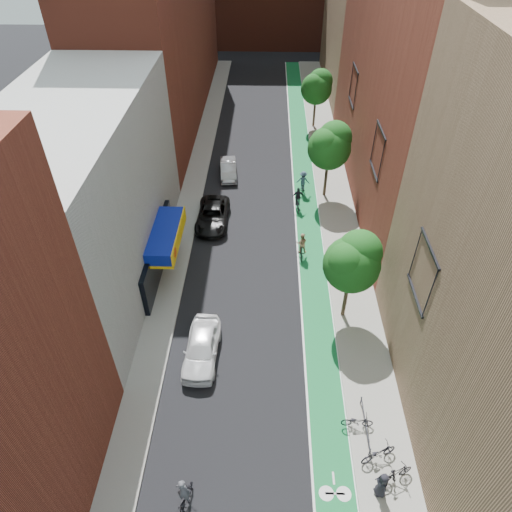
# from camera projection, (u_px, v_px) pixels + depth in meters

# --- Properties ---
(ground) EXTENTS (160.00, 160.00, 0.00)m
(ground) POSITION_uv_depth(u_px,v_px,m) (249.00, 469.00, 21.79)
(ground) COLOR black
(ground) RESTS_ON ground
(bike_lane) EXTENTS (2.00, 68.00, 0.01)m
(bike_lane) POSITION_uv_depth(u_px,v_px,m) (304.00, 184.00, 41.47)
(bike_lane) COLOR #126731
(bike_lane) RESTS_ON ground
(sidewalk_left) EXTENTS (2.00, 68.00, 0.15)m
(sidewalk_left) POSITION_uv_depth(u_px,v_px,m) (195.00, 181.00, 41.64)
(sidewalk_left) COLOR gray
(sidewalk_left) RESTS_ON ground
(sidewalk_right) EXTENTS (3.00, 68.00, 0.15)m
(sidewalk_right) POSITION_uv_depth(u_px,v_px,m) (332.00, 183.00, 41.37)
(sidewalk_right) COLOR gray
(sidewalk_right) RESTS_ON ground
(building_left_white) EXTENTS (8.00, 20.00, 12.00)m
(building_left_white) POSITION_uv_depth(u_px,v_px,m) (83.00, 199.00, 28.78)
(building_left_white) COLOR silver
(building_left_white) RESTS_ON ground
(building_left_far_red) EXTENTS (8.00, 36.00, 22.00)m
(building_left_far_red) POSITION_uv_depth(u_px,v_px,m) (157.00, 7.00, 46.82)
(building_left_far_red) COLOR maroon
(building_left_far_red) RESTS_ON ground
(building_right_mid_red) EXTENTS (8.00, 28.00, 22.00)m
(building_right_mid_red) POSITION_uv_depth(u_px,v_px,m) (421.00, 59.00, 34.16)
(building_right_mid_red) COLOR maroon
(building_right_mid_red) RESTS_ON ground
(building_right_far_tan) EXTENTS (8.00, 20.00, 18.00)m
(building_right_far_tan) POSITION_uv_depth(u_px,v_px,m) (367.00, 11.00, 53.71)
(building_right_far_tan) COLOR #8C6B4C
(building_right_far_tan) RESTS_ON ground
(tree_near) EXTENTS (3.40, 3.36, 6.42)m
(tree_near) POSITION_uv_depth(u_px,v_px,m) (353.00, 261.00, 26.27)
(tree_near) COLOR #332619
(tree_near) RESTS_ON ground
(tree_mid) EXTENTS (3.55, 3.53, 6.74)m
(tree_mid) POSITION_uv_depth(u_px,v_px,m) (330.00, 145.00, 36.76)
(tree_mid) COLOR #332619
(tree_mid) RESTS_ON ground
(tree_far) EXTENTS (3.30, 3.25, 6.21)m
(tree_far) POSITION_uv_depth(u_px,v_px,m) (317.00, 86.00, 47.66)
(tree_far) COLOR #332619
(tree_far) RESTS_ON ground
(parked_car_white) EXTENTS (2.04, 4.76, 1.60)m
(parked_car_white) POSITION_uv_depth(u_px,v_px,m) (202.00, 347.00, 26.34)
(parked_car_white) COLOR white
(parked_car_white) RESTS_ON ground
(parked_car_black) EXTENTS (2.47, 5.28, 1.46)m
(parked_car_black) POSITION_uv_depth(u_px,v_px,m) (213.00, 215.00, 36.46)
(parked_car_black) COLOR black
(parked_car_black) RESTS_ON ground
(parked_car_silver) EXTENTS (1.85, 4.24, 1.36)m
(parked_car_silver) POSITION_uv_depth(u_px,v_px,m) (228.00, 169.00, 42.15)
(parked_car_silver) COLOR gray
(parked_car_silver) RESTS_ON ground
(cyclist_lead) EXTENTS (0.98, 1.85, 2.08)m
(cyclist_lead) POSITION_uv_depth(u_px,v_px,m) (184.00, 497.00, 20.17)
(cyclist_lead) COLOR black
(cyclist_lead) RESTS_ON ground
(cyclist_lane_near) EXTENTS (0.81, 1.86, 2.00)m
(cyclist_lane_near) POSITION_uv_depth(u_px,v_px,m) (301.00, 247.00, 33.25)
(cyclist_lane_near) COLOR black
(cyclist_lane_near) RESTS_ON ground
(cyclist_lane_mid) EXTENTS (1.00, 1.65, 2.02)m
(cyclist_lane_mid) POSITION_uv_depth(u_px,v_px,m) (298.00, 201.00, 37.94)
(cyclist_lane_mid) COLOR black
(cyclist_lane_mid) RESTS_ON ground
(cyclist_lane_far) EXTENTS (1.18, 1.65, 2.07)m
(cyclist_lane_far) POSITION_uv_depth(u_px,v_px,m) (303.00, 183.00, 39.76)
(cyclist_lane_far) COLOR black
(cyclist_lane_far) RESTS_ON ground
(parked_bike_near) EXTENTS (1.64, 0.59, 0.86)m
(parked_bike_near) POSITION_uv_depth(u_px,v_px,m) (357.00, 421.00, 23.07)
(parked_bike_near) COLOR black
(parked_bike_near) RESTS_ON sidewalk_right
(parked_bike_mid) EXTENTS (1.84, 1.20, 1.08)m
(parked_bike_mid) POSITION_uv_depth(u_px,v_px,m) (396.00, 474.00, 20.96)
(parked_bike_mid) COLOR black
(parked_bike_mid) RESTS_ON sidewalk_right
(parked_bike_far) EXTENTS (1.98, 1.35, 0.99)m
(parked_bike_far) POSITION_uv_depth(u_px,v_px,m) (378.00, 453.00, 21.75)
(parked_bike_far) COLOR black
(parked_bike_far) RESTS_ON sidewalk_right
(pedestrian) EXTENTS (0.67, 0.88, 1.61)m
(pedestrian) POSITION_uv_depth(u_px,v_px,m) (382.00, 485.00, 20.34)
(pedestrian) COLOR black
(pedestrian) RESTS_ON sidewalk_right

